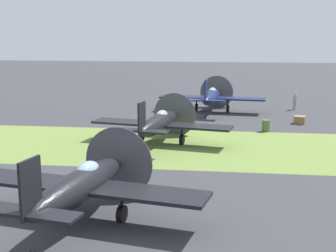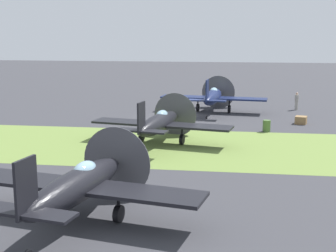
{
  "view_description": "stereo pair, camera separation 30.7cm",
  "coord_description": "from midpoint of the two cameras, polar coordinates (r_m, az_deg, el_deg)",
  "views": [
    {
      "loc": [
        4.18,
        -42.07,
        7.57
      ],
      "look_at": [
        0.13,
        -10.82,
        1.32
      ],
      "focal_mm": 51.03,
      "sensor_mm": 36.0,
      "label": 1
    },
    {
      "loc": [
        4.49,
        -42.03,
        7.57
      ],
      "look_at": [
        0.13,
        -10.82,
        1.32
      ],
      "focal_mm": 51.03,
      "sensor_mm": 36.0,
      "label": 2
    }
  ],
  "objects": [
    {
      "name": "ground_plane",
      "position": [
        42.94,
        2.03,
        1.05
      ],
      "size": [
        160.0,
        160.0,
        0.0
      ],
      "primitive_type": "plane",
      "color": "#38383D"
    },
    {
      "name": "grass_verge",
      "position": [
        32.07,
        -0.04,
        -2.43
      ],
      "size": [
        120.0,
        11.0,
        0.01
      ],
      "primitive_type": "cube",
      "color": "olive",
      "rests_on": "ground"
    },
    {
      "name": "airplane_lead",
      "position": [
        45.46,
        5.59,
        3.5
      ],
      "size": [
        10.19,
        8.08,
        3.61
      ],
      "rotation": [
        0.0,
        0.0,
        -0.11
      ],
      "color": "#141E47",
      "rests_on": "ground"
    },
    {
      "name": "airplane_wingman",
      "position": [
        32.42,
        -0.72,
        0.38
      ],
      "size": [
        9.95,
        7.94,
        3.52
      ],
      "rotation": [
        0.0,
        0.0,
        -0.19
      ],
      "color": "black",
      "rests_on": "ground"
    },
    {
      "name": "airplane_trail",
      "position": [
        19.59,
        -10.1,
        -6.92
      ],
      "size": [
        10.35,
        8.26,
        3.66
      ],
      "rotation": [
        0.0,
        0.0,
        -0.19
      ],
      "color": "black",
      "rests_on": "ground"
    },
    {
      "name": "ground_crew_chief",
      "position": [
        48.54,
        15.28,
        2.93
      ],
      "size": [
        0.38,
        0.62,
        1.73
      ],
      "rotation": [
        0.0,
        0.0,
        4.55
      ],
      "color": "#9E998E",
      "rests_on": "ground"
    },
    {
      "name": "fuel_drum",
      "position": [
        37.46,
        11.93,
        0.01
      ],
      "size": [
        0.6,
        0.6,
        0.9
      ],
      "primitive_type": "cylinder",
      "color": "#476633",
      "rests_on": "ground"
    },
    {
      "name": "supply_crate",
      "position": [
        41.34,
        15.8,
        0.69
      ],
      "size": [
        1.11,
        1.11,
        0.64
      ],
      "primitive_type": "cube",
      "rotation": [
        0.0,
        0.0,
        1.3
      ],
      "color": "olive",
      "rests_on": "ground"
    }
  ]
}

